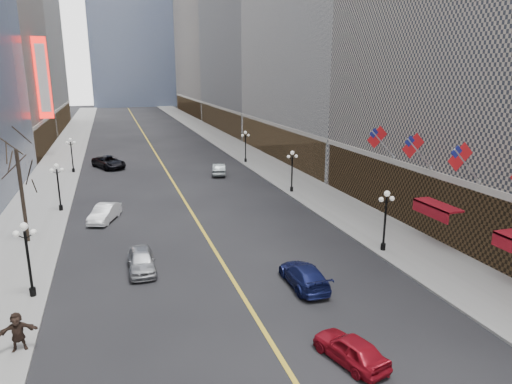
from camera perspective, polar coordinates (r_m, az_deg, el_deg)
sidewalk_east at (r=71.44m, az=-0.52°, el=4.42°), size 6.00×230.00×0.15m
sidewalk_west at (r=68.76m, az=-23.45°, el=2.79°), size 6.00×230.00×0.15m
lane_line at (r=78.52m, az=-12.57°, el=4.96°), size 0.25×200.00×0.02m
bldg_east_c at (r=110.05m, az=1.98°, el=20.62°), size 26.60×40.60×48.80m
bldg_east_d at (r=151.79m, az=-3.84°, el=21.62°), size 26.60×46.60×62.80m
streetlamp_east_1 at (r=34.34m, az=15.89°, el=-2.70°), size 1.26×0.44×4.52m
streetlamp_east_2 at (r=49.81m, az=4.53°, el=3.16°), size 1.26×0.44×4.52m
streetlamp_east_3 at (r=66.57m, az=-1.32°, el=6.12°), size 1.26×0.44×4.52m
streetlamp_west_1 at (r=29.38m, az=-26.68°, el=-6.71°), size 1.26×0.44×4.52m
streetlamp_west_2 at (r=46.53m, az=-23.51°, el=1.14°), size 1.26×0.44×4.52m
streetlamp_west_3 at (r=64.15m, az=-22.07°, el=4.72°), size 1.26×0.44×4.52m
flag_3 at (r=33.16m, az=24.36°, el=3.76°), size 2.87×0.12×2.87m
flag_4 at (r=36.96m, az=19.24°, el=5.25°), size 2.87×0.12×2.87m
flag_5 at (r=41.02m, az=15.09°, el=6.43°), size 2.87×0.12×2.87m
awning_c at (r=36.79m, az=21.52°, el=-1.73°), size 1.40×4.00×0.93m
theatre_marquee at (r=77.72m, az=-25.10°, el=12.75°), size 2.00×0.55×12.00m
tree_west_far at (r=38.36m, az=-27.61°, el=3.12°), size 3.60×3.60×7.92m
car_nb_near at (r=31.57m, az=-14.14°, el=-8.29°), size 1.79×4.40×1.50m
car_nb_mid at (r=42.72m, az=-18.40°, el=-2.51°), size 3.07×4.79×1.49m
car_nb_far at (r=66.34m, az=-17.92°, el=3.58°), size 5.05×6.67×1.68m
car_sb_near at (r=28.80m, az=6.02°, el=-10.30°), size 2.07×4.91×1.42m
car_sb_mid at (r=22.36m, az=11.74°, el=-18.63°), size 2.59×4.18×1.33m
car_sb_far at (r=59.05m, az=-4.65°, el=2.86°), size 2.60×4.84×1.51m
ped_west_far at (r=24.96m, az=-27.66°, el=-15.18°), size 1.81×0.66×1.91m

